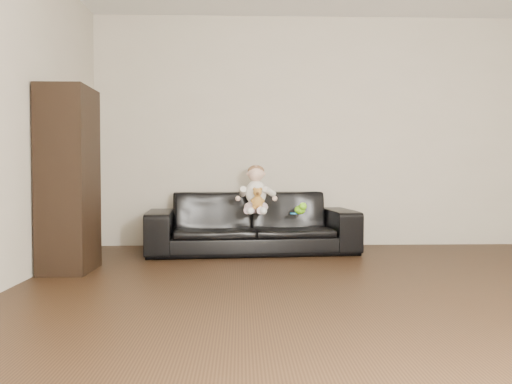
{
  "coord_description": "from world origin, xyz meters",
  "views": [
    {
      "loc": [
        -0.85,
        -2.94,
        0.81
      ],
      "look_at": [
        -0.7,
        2.15,
        0.63
      ],
      "focal_mm": 35.0,
      "sensor_mm": 36.0,
      "label": 1
    }
  ],
  "objects_px": {
    "sofa": "(252,222)",
    "toy_rattle": "(298,211)",
    "baby": "(256,192)",
    "teddy_bear": "(258,198)",
    "toy_blue_disc": "(295,213)",
    "toy_green": "(300,210)",
    "cabinet": "(69,180)"
  },
  "relations": [
    {
      "from": "baby",
      "to": "toy_rattle",
      "type": "xyz_separation_m",
      "value": [
        0.42,
        -0.06,
        -0.18
      ]
    },
    {
      "from": "cabinet",
      "to": "toy_rattle",
      "type": "height_order",
      "value": "cabinet"
    },
    {
      "from": "teddy_bear",
      "to": "toy_rattle",
      "type": "bearing_deg",
      "value": 21.25
    },
    {
      "from": "baby",
      "to": "toy_green",
      "type": "height_order",
      "value": "baby"
    },
    {
      "from": "teddy_bear",
      "to": "cabinet",
      "type": "bearing_deg",
      "value": -146.47
    },
    {
      "from": "toy_green",
      "to": "toy_rattle",
      "type": "height_order",
      "value": "toy_green"
    },
    {
      "from": "sofa",
      "to": "toy_blue_disc",
      "type": "xyz_separation_m",
      "value": [
        0.43,
        -0.18,
        0.11
      ]
    },
    {
      "from": "toy_green",
      "to": "toy_blue_disc",
      "type": "relative_size",
      "value": 1.36
    },
    {
      "from": "cabinet",
      "to": "toy_rattle",
      "type": "xyz_separation_m",
      "value": [
        2.01,
        0.8,
        -0.32
      ]
    },
    {
      "from": "toy_rattle",
      "to": "baby",
      "type": "bearing_deg",
      "value": 171.37
    },
    {
      "from": "toy_rattle",
      "to": "teddy_bear",
      "type": "bearing_deg",
      "value": -168.22
    },
    {
      "from": "teddy_bear",
      "to": "toy_blue_disc",
      "type": "distance_m",
      "value": 0.42
    },
    {
      "from": "teddy_bear",
      "to": "toy_rattle",
      "type": "distance_m",
      "value": 0.44
    },
    {
      "from": "baby",
      "to": "toy_rattle",
      "type": "bearing_deg",
      "value": 8.24
    },
    {
      "from": "toy_rattle",
      "to": "toy_blue_disc",
      "type": "relative_size",
      "value": 0.73
    },
    {
      "from": "baby",
      "to": "toy_blue_disc",
      "type": "relative_size",
      "value": 5.12
    },
    {
      "from": "cabinet",
      "to": "toy_rattle",
      "type": "relative_size",
      "value": 21.81
    },
    {
      "from": "toy_rattle",
      "to": "toy_blue_disc",
      "type": "bearing_deg",
      "value": 173.94
    },
    {
      "from": "toy_blue_disc",
      "to": "baby",
      "type": "bearing_deg",
      "value": 171.14
    },
    {
      "from": "teddy_bear",
      "to": "toy_green",
      "type": "relative_size",
      "value": 1.57
    },
    {
      "from": "cabinet",
      "to": "teddy_bear",
      "type": "relative_size",
      "value": 7.42
    },
    {
      "from": "baby",
      "to": "toy_green",
      "type": "xyz_separation_m",
      "value": [
        0.44,
        -0.12,
        -0.17
      ]
    },
    {
      "from": "toy_green",
      "to": "toy_blue_disc",
      "type": "bearing_deg",
      "value": 128.02
    },
    {
      "from": "baby",
      "to": "teddy_bear",
      "type": "height_order",
      "value": "baby"
    },
    {
      "from": "teddy_bear",
      "to": "toy_green",
      "type": "bearing_deg",
      "value": 13.45
    },
    {
      "from": "cabinet",
      "to": "teddy_bear",
      "type": "distance_m",
      "value": 1.76
    },
    {
      "from": "cabinet",
      "to": "toy_blue_disc",
      "type": "relative_size",
      "value": 15.87
    },
    {
      "from": "baby",
      "to": "cabinet",
      "type": "bearing_deg",
      "value": -134.59
    },
    {
      "from": "sofa",
      "to": "toy_rattle",
      "type": "relative_size",
      "value": 30.46
    },
    {
      "from": "baby",
      "to": "teddy_bear",
      "type": "bearing_deg",
      "value": -69.32
    },
    {
      "from": "cabinet",
      "to": "baby",
      "type": "bearing_deg",
      "value": 28.83
    },
    {
      "from": "baby",
      "to": "teddy_bear",
      "type": "distance_m",
      "value": 0.16
    }
  ]
}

